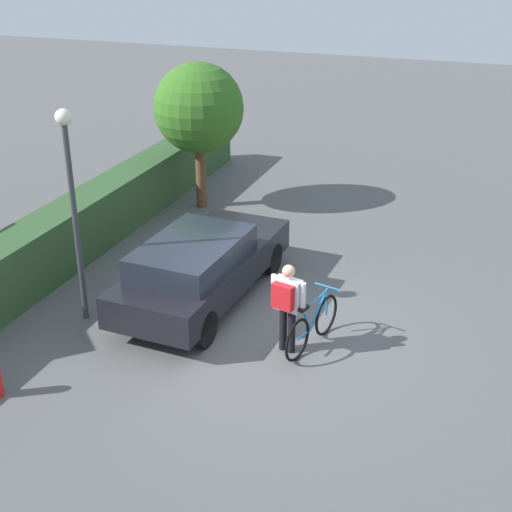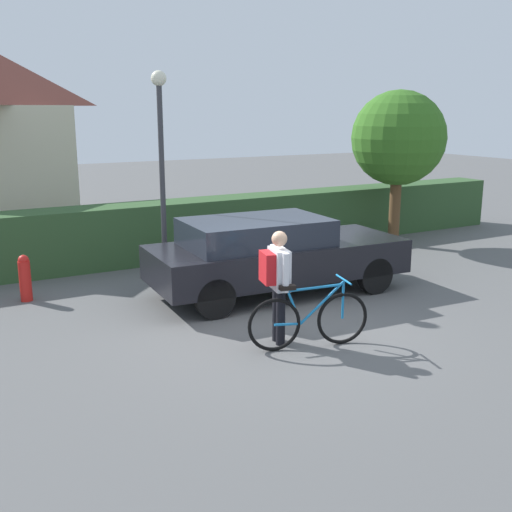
{
  "view_description": "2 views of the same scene",
  "coord_description": "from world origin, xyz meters",
  "px_view_note": "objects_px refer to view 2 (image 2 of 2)",
  "views": [
    {
      "loc": [
        -10.17,
        -3.6,
        6.57
      ],
      "look_at": [
        0.31,
        0.27,
        1.38
      ],
      "focal_mm": 49.9,
      "sensor_mm": 36.0,
      "label": 1
    },
    {
      "loc": [
        -4.57,
        -7.54,
        3.22
      ],
      "look_at": [
        -0.2,
        0.31,
        1.07
      ],
      "focal_mm": 43.32,
      "sensor_mm": 36.0,
      "label": 2
    }
  ],
  "objects_px": {
    "street_lamp": "(161,147)",
    "fire_hydrant": "(25,277)",
    "parked_car_near": "(273,253)",
    "tree_kerbside": "(398,139)",
    "person_rider": "(277,276)",
    "bicycle": "(309,319)"
  },
  "relations": [
    {
      "from": "parked_car_near",
      "to": "fire_hydrant",
      "type": "distance_m",
      "value": 4.28
    },
    {
      "from": "bicycle",
      "to": "fire_hydrant",
      "type": "distance_m",
      "value": 5.14
    },
    {
      "from": "bicycle",
      "to": "fire_hydrant",
      "type": "relative_size",
      "value": 2.11
    },
    {
      "from": "tree_kerbside",
      "to": "bicycle",
      "type": "bearing_deg",
      "value": -140.5
    },
    {
      "from": "parked_car_near",
      "to": "fire_hydrant",
      "type": "xyz_separation_m",
      "value": [
        -3.91,
        1.7,
        -0.33
      ]
    },
    {
      "from": "parked_car_near",
      "to": "fire_hydrant",
      "type": "relative_size",
      "value": 5.7
    },
    {
      "from": "bicycle",
      "to": "fire_hydrant",
      "type": "xyz_separation_m",
      "value": [
        -3.05,
        4.14,
        0.01
      ]
    },
    {
      "from": "bicycle",
      "to": "tree_kerbside",
      "type": "bearing_deg",
      "value": 39.5
    },
    {
      "from": "bicycle",
      "to": "tree_kerbside",
      "type": "distance_m",
      "value": 7.47
    },
    {
      "from": "street_lamp",
      "to": "fire_hydrant",
      "type": "relative_size",
      "value": 4.8
    },
    {
      "from": "person_rider",
      "to": "street_lamp",
      "type": "bearing_deg",
      "value": 92.87
    },
    {
      "from": "parked_car_near",
      "to": "fire_hydrant",
      "type": "height_order",
      "value": "parked_car_near"
    },
    {
      "from": "parked_car_near",
      "to": "bicycle",
      "type": "bearing_deg",
      "value": -109.39
    },
    {
      "from": "parked_car_near",
      "to": "person_rider",
      "type": "height_order",
      "value": "person_rider"
    },
    {
      "from": "bicycle",
      "to": "person_rider",
      "type": "distance_m",
      "value": 0.74
    },
    {
      "from": "person_rider",
      "to": "tree_kerbside",
      "type": "distance_m",
      "value": 7.34
    },
    {
      "from": "parked_car_near",
      "to": "street_lamp",
      "type": "distance_m",
      "value": 2.85
    },
    {
      "from": "parked_car_near",
      "to": "person_rider",
      "type": "xyz_separation_m",
      "value": [
        -1.16,
        -2.07,
        0.22
      ]
    },
    {
      "from": "fire_hydrant",
      "to": "street_lamp",
      "type": "bearing_deg",
      "value": 1.12
    },
    {
      "from": "bicycle",
      "to": "street_lamp",
      "type": "xyz_separation_m",
      "value": [
        -0.49,
        4.19,
        2.14
      ]
    },
    {
      "from": "street_lamp",
      "to": "tree_kerbside",
      "type": "relative_size",
      "value": 1.06
    },
    {
      "from": "parked_car_near",
      "to": "bicycle",
      "type": "distance_m",
      "value": 2.61
    }
  ]
}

